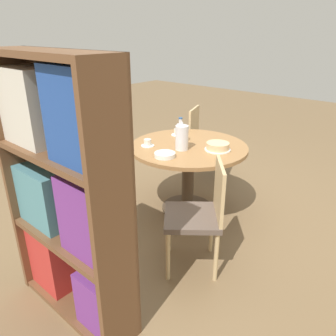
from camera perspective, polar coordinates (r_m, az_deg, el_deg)
name	(u,v)px	position (r m, az deg, el deg)	size (l,w,h in m)	color
ground_plane	(187,208)	(3.55, 3.34, -7.05)	(14.00, 14.00, 0.00)	brown
dining_table	(188,160)	(3.31, 3.56, 1.41)	(1.17, 1.17, 0.72)	#473828
chair_a	(200,213)	(2.53, 5.58, -7.76)	(0.59, 0.59, 0.89)	tan
chair_b	(204,140)	(4.18, 6.26, 4.80)	(0.54, 0.54, 0.89)	tan
bookshelf	(67,197)	(2.06, -17.18, -4.83)	(0.96, 0.28, 1.68)	brown
coffee_pot	(182,137)	(3.10, 2.43, 5.45)	(0.12, 0.12, 0.27)	silver
water_bottle	(180,133)	(3.28, 2.16, 6.12)	(0.08, 0.08, 0.26)	silver
cake_main	(218,147)	(3.14, 8.65, 3.70)	(0.25, 0.25, 0.07)	white
cup_a	(177,133)	(3.57, 1.63, 6.18)	(0.13, 0.13, 0.07)	white
cup_b	(148,143)	(3.23, -3.57, 4.33)	(0.13, 0.13, 0.07)	white
plate_stack	(165,155)	(2.94, -0.56, 2.31)	(0.19, 0.19, 0.04)	white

